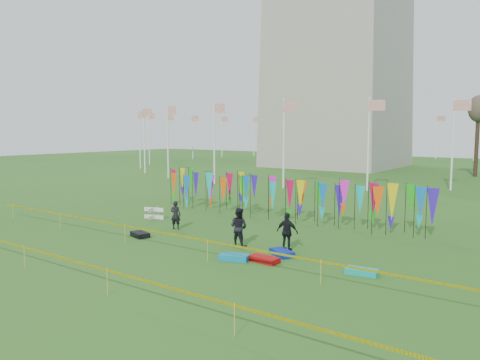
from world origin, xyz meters
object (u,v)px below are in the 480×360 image
Objects in this scene: box_kite at (154,213)px; kite_bag_black at (140,234)px; person_mid at (239,227)px; kite_bag_red at (264,259)px; person_right at (287,232)px; person_left at (176,215)px; kite_bag_teal at (362,272)px; kite_bag_blue at (282,253)px; kite_bag_turquoise at (234,257)px.

kite_bag_black is at bearing -51.76° from box_kite.
person_mid is 1.44× the size of kite_bag_red.
person_right is at bearing 15.21° from kite_bag_black.
person_left is 1.46× the size of kite_bag_black.
person_mid is 2.86m from kite_bag_red.
person_left is (2.98, -1.24, 0.40)m from box_kite.
kite_bag_teal is (3.74, 0.76, -0.00)m from kite_bag_red.
kite_bag_blue is (10.26, -2.46, -0.23)m from box_kite.
kite_bag_black is (2.85, -3.62, -0.23)m from box_kite.
box_kite is at bearing -46.92° from person_left.
kite_bag_blue is 1.25m from kite_bag_red.
person_right reaches higher than box_kite.
kite_bag_blue is (7.28, -1.22, -0.63)m from person_left.
kite_bag_black is (-7.19, -1.96, -0.72)m from person_right.
person_left is 7.41m from kite_bag_blue.
box_kite is at bearing 128.24° from kite_bag_black.
kite_bag_black is 11.10m from kite_bag_teal.
person_right is at bearing -169.35° from person_mid.
kite_bag_teal is at bearing 14.33° from kite_bag_turquoise.
kite_bag_red is (7.21, -2.46, -0.64)m from person_left.
person_right is (2.18, 0.58, -0.04)m from person_mid.
person_left is at bearing 171.19° from kite_bag_teal.
person_mid reaches higher than box_kite.
person_mid reaches higher than kite_bag_red.
person_left is 11.10m from kite_bag_teal.
kite_bag_red is 1.19× the size of kite_bag_black.
person_mid is at bearing 15.37° from kite_bag_black.
kite_bag_black is (-7.41, -1.16, 0.00)m from kite_bag_blue.
person_right is 2.80m from kite_bag_turquoise.
kite_bag_red is at bearing -168.47° from kite_bag_teal.
kite_bag_blue and kite_bag_black have the same top height.
box_kite reaches higher than kite_bag_blue.
kite_bag_turquoise is at bearing -124.68° from kite_bag_blue.
kite_bag_black is at bearing 174.79° from kite_bag_turquoise.
kite_bag_red is at bearing 87.04° from person_right.
person_mid is 1.49× the size of kite_bag_turquoise.
person_mid is 5.25m from kite_bag_black.
person_mid reaches higher than kite_bag_teal.
person_right is (10.04, -1.66, 0.48)m from box_kite.
kite_bag_teal is at bearing 154.70° from person_right.
kite_bag_teal is (11.08, 0.68, -0.01)m from kite_bag_black.
kite_bag_red is 7.34m from kite_bag_black.
kite_bag_black is at bearing 62.58° from person_left.
person_left is 1.33× the size of kite_bag_blue.
kite_bag_turquoise is (6.09, -2.94, -0.63)m from person_left.
person_right is at bearing -9.38° from box_kite.
person_right reaches higher than kite_bag_blue.
kite_bag_teal is at bearing 146.89° from person_left.
kite_bag_turquoise reaches higher than kite_bag_red.
person_mid reaches higher than kite_bag_blue.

